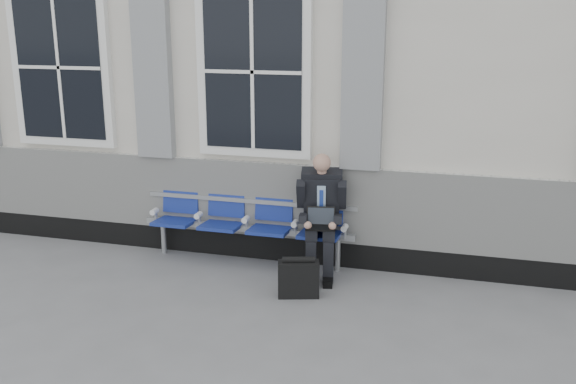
% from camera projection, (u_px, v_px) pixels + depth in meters
% --- Properties ---
extents(ground, '(70.00, 70.00, 0.00)m').
position_uv_depth(ground, '(180.00, 304.00, 6.60)').
color(ground, slate).
rests_on(ground, ground).
extents(station_building, '(14.40, 4.40, 4.49)m').
position_uv_depth(station_building, '(273.00, 62.00, 9.24)').
color(station_building, silver).
rests_on(station_building, ground).
extents(bench, '(2.60, 0.47, 0.91)m').
position_uv_depth(bench, '(248.00, 217.00, 7.61)').
color(bench, '#9EA0A3').
rests_on(bench, ground).
extents(businessman, '(0.59, 0.80, 1.40)m').
position_uv_depth(businessman, '(321.00, 210.00, 7.19)').
color(businessman, black).
rests_on(businessman, ground).
extents(briefcase, '(0.46, 0.29, 0.44)m').
position_uv_depth(briefcase, '(298.00, 278.00, 6.72)').
color(briefcase, black).
rests_on(briefcase, ground).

